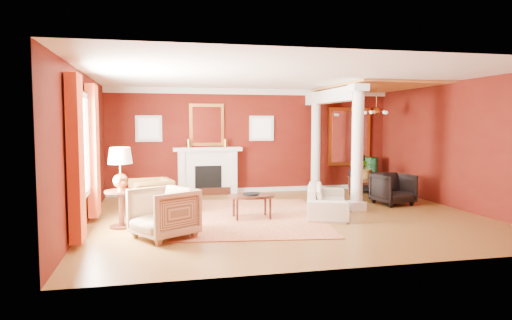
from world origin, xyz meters
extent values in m
plane|color=brown|center=(0.00, 0.00, 0.00)|extent=(8.00, 8.00, 0.00)
cube|color=#51150B|center=(0.00, 3.50, 1.45)|extent=(8.00, 0.04, 2.90)
cube|color=#51150B|center=(0.00, -3.50, 1.45)|extent=(8.00, 0.04, 2.90)
cube|color=#51150B|center=(-4.00, 0.00, 1.45)|extent=(0.04, 7.00, 2.90)
cube|color=#51150B|center=(4.00, 0.00, 1.45)|extent=(0.04, 7.00, 2.90)
cube|color=white|center=(0.00, 0.00, 2.90)|extent=(8.00, 7.00, 0.04)
cube|color=silver|center=(-1.30, 3.33, 0.60)|extent=(1.60, 0.34, 1.20)
cube|color=black|center=(-1.30, 3.16, 0.45)|extent=(0.72, 0.03, 0.70)
cube|color=black|center=(-1.30, 3.16, 0.10)|extent=(1.20, 0.05, 0.20)
cube|color=silver|center=(-1.30, 3.29, 1.24)|extent=(1.85, 0.42, 0.10)
cube|color=silver|center=(-2.00, 3.30, 0.60)|extent=(0.16, 0.40, 1.20)
cube|color=silver|center=(-0.60, 3.30, 0.60)|extent=(0.16, 0.40, 1.20)
cube|color=gold|center=(-1.30, 3.46, 1.90)|extent=(0.95, 0.06, 1.15)
cube|color=white|center=(-1.30, 3.42, 1.90)|extent=(0.78, 0.02, 0.98)
cube|color=silver|center=(-2.85, 3.47, 1.80)|extent=(0.70, 0.06, 0.70)
cube|color=white|center=(-2.85, 3.44, 1.80)|extent=(0.54, 0.02, 0.54)
cube|color=silver|center=(0.25, 3.47, 1.80)|extent=(0.70, 0.06, 0.70)
cube|color=white|center=(0.25, 3.44, 1.80)|extent=(0.54, 0.02, 0.54)
cube|color=white|center=(-3.98, -0.60, 1.55)|extent=(0.03, 1.30, 1.70)
cube|color=silver|center=(-3.95, -1.30, 1.55)|extent=(0.08, 0.10, 1.90)
cube|color=silver|center=(-3.95, 0.10, 1.55)|extent=(0.08, 0.10, 1.90)
cube|color=#BE4520|center=(-3.88, -1.60, 1.40)|extent=(0.18, 0.55, 2.60)
cube|color=#BE4520|center=(-3.88, 0.40, 1.40)|extent=(0.18, 0.55, 2.60)
cube|color=silver|center=(1.70, 0.30, 0.10)|extent=(0.34, 0.34, 0.20)
cylinder|color=silver|center=(1.70, 0.30, 1.45)|extent=(0.26, 0.26, 2.50)
cube|color=silver|center=(1.70, 0.30, 2.72)|extent=(0.36, 0.36, 0.16)
cube|color=silver|center=(1.70, 3.00, 0.10)|extent=(0.34, 0.34, 0.20)
cylinder|color=silver|center=(1.70, 3.00, 1.45)|extent=(0.26, 0.26, 2.50)
cube|color=silver|center=(1.70, 3.00, 2.72)|extent=(0.36, 0.36, 0.16)
cube|color=silver|center=(1.70, 1.90, 2.62)|extent=(0.30, 3.20, 0.32)
cube|color=#D1883D|center=(2.85, 1.75, 2.87)|extent=(2.30, 3.40, 0.04)
cube|color=gold|center=(2.90, 3.46, 1.55)|extent=(1.30, 0.06, 1.70)
cube|color=white|center=(2.90, 3.42, 1.55)|extent=(1.10, 0.02, 1.50)
cylinder|color=#B27338|center=(2.90, 1.80, 2.58)|extent=(0.02, 0.02, 0.65)
sphere|color=#B27338|center=(2.90, 1.80, 2.25)|extent=(0.20, 0.20, 0.20)
sphere|color=beige|center=(3.18, 1.80, 2.22)|extent=(0.09, 0.09, 0.09)
sphere|color=beige|center=(2.99, 2.07, 2.22)|extent=(0.09, 0.09, 0.09)
sphere|color=beige|center=(2.67, 1.96, 2.22)|extent=(0.09, 0.09, 0.09)
sphere|color=beige|center=(2.67, 1.64, 2.22)|extent=(0.09, 0.09, 0.09)
sphere|color=beige|center=(2.99, 1.53, 2.22)|extent=(0.09, 0.09, 0.09)
cube|color=silver|center=(0.00, 3.46, 2.82)|extent=(8.00, 0.08, 0.16)
cube|color=silver|center=(0.00, 3.46, 0.06)|extent=(8.00, 0.08, 0.12)
cube|color=maroon|center=(-0.82, 0.12, 0.01)|extent=(3.49, 4.35, 0.02)
imported|color=beige|center=(0.92, 0.08, 0.40)|extent=(1.28, 2.15, 0.81)
imported|color=black|center=(-2.79, 0.78, 0.43)|extent=(0.93, 0.97, 0.85)
imported|color=#CAAD86|center=(-2.56, -1.31, 0.47)|extent=(1.21, 1.23, 0.94)
cylinder|color=black|center=(-0.78, -0.08, 0.46)|extent=(0.97, 0.97, 0.05)
cylinder|color=black|center=(-1.11, -0.29, 0.22)|extent=(0.05, 0.05, 0.43)
cylinder|color=black|center=(-0.44, -0.29, 0.22)|extent=(0.05, 0.05, 0.43)
cylinder|color=black|center=(-1.11, 0.14, 0.22)|extent=(0.05, 0.05, 0.43)
cylinder|color=black|center=(-0.44, 0.14, 0.22)|extent=(0.05, 0.05, 0.43)
imported|color=black|center=(-0.76, -0.11, 0.59)|extent=(0.16, 0.03, 0.21)
cylinder|color=black|center=(-3.31, -0.35, 0.02)|extent=(0.44, 0.44, 0.04)
cylinder|color=black|center=(-3.31, -0.35, 0.34)|extent=(0.10, 0.10, 0.68)
cylinder|color=black|center=(-3.31, -0.35, 0.68)|extent=(0.60, 0.60, 0.04)
sphere|color=#B27338|center=(-3.31, -0.35, 0.88)|extent=(0.28, 0.28, 0.28)
cylinder|color=#B27338|center=(-3.31, -0.35, 1.08)|extent=(0.03, 0.03, 0.30)
cone|color=beige|center=(-3.31, -0.35, 1.35)|extent=(0.44, 0.44, 0.30)
imported|color=black|center=(2.71, 1.75, 0.39)|extent=(0.76, 1.48, 0.79)
imported|color=black|center=(2.86, 0.78, 0.41)|extent=(0.92, 0.88, 0.82)
imported|color=black|center=(3.01, 2.79, 0.33)|extent=(0.77, 0.74, 0.66)
sphere|color=#143E22|center=(3.40, 3.00, 0.19)|extent=(0.41, 0.41, 0.41)
cylinder|color=#143E22|center=(3.40, 3.00, 0.49)|extent=(0.37, 0.37, 0.97)
imported|color=#26591E|center=(2.65, 1.81, 1.02)|extent=(0.70, 0.74, 0.47)
camera|label=1|loc=(-2.65, -9.07, 1.94)|focal=32.00mm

